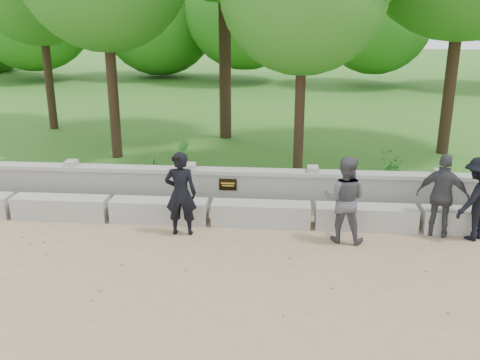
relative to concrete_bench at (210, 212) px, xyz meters
name	(u,v)px	position (x,y,z in m)	size (l,w,h in m)	color
ground	(194,268)	(0.00, -1.90, -0.22)	(80.00, 80.00, 0.00)	#9E8560
lawn	(251,108)	(0.00, 12.10, -0.10)	(40.00, 22.00, 0.25)	#356520
concrete_bench	(210,212)	(0.00, 0.00, 0.00)	(11.90, 0.45, 0.45)	#A7A49E
parapet_wall	(214,189)	(0.00, 0.70, 0.24)	(12.50, 0.35, 0.90)	#9D9B94
man_main	(181,193)	(-0.45, -0.55, 0.57)	(0.59, 0.53, 1.59)	black
visitor_left	(345,199)	(2.51, -0.59, 0.57)	(0.88, 0.75, 1.58)	#48484D
visitor_mid	(478,199)	(4.90, -0.30, 0.55)	(1.14, 1.07, 1.54)	black
visitor_right	(443,196)	(4.30, -0.23, 0.56)	(0.99, 0.68, 1.56)	#38383D
shrub_b	(182,154)	(-1.10, 3.00, 0.36)	(0.36, 0.29, 0.66)	#317929
shrub_c	(391,165)	(3.89, 2.47, 0.34)	(0.57, 0.49, 0.63)	#317929
shrub_d	(154,167)	(-1.55, 1.85, 0.34)	(0.36, 0.32, 0.63)	#317929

